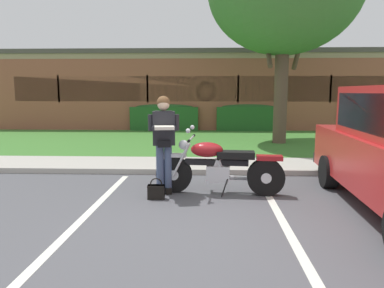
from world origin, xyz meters
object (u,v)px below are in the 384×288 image
at_px(hedge_left, 165,117).
at_px(brick_building, 229,91).
at_px(hedge_center_left, 247,117).
at_px(motorcycle, 224,167).
at_px(rider_person, 164,137).
at_px(handbag, 156,191).

bearing_deg(hedge_left, brick_building, 60.58).
bearing_deg(hedge_center_left, hedge_left, 180.00).
xyz_separation_m(motorcycle, hedge_center_left, (1.53, 9.95, 0.17)).
xyz_separation_m(hedge_left, hedge_center_left, (3.71, 0.00, 0.00)).
height_order(hedge_center_left, brick_building, brick_building).
relative_size(motorcycle, rider_person, 1.32).
xyz_separation_m(motorcycle, hedge_left, (-2.18, 9.95, 0.17)).
bearing_deg(hedge_center_left, motorcycle, -98.75).
distance_m(hedge_left, hedge_center_left, 3.71).
relative_size(motorcycle, handbag, 6.23).
xyz_separation_m(handbag, brick_building, (2.23, 16.09, 1.68)).
distance_m(motorcycle, brick_building, 15.83).
xyz_separation_m(rider_person, brick_building, (2.13, 15.74, 0.82)).
bearing_deg(brick_building, hedge_center_left, -85.55).
bearing_deg(rider_person, hedge_center_left, 75.44).
relative_size(motorcycle, brick_building, 0.09).
height_order(rider_person, handbag, rider_person).
height_order(hedge_left, brick_building, brick_building).
bearing_deg(handbag, brick_building, 82.11).
bearing_deg(motorcycle, handbag, -162.75).
bearing_deg(rider_person, hedge_left, 96.48).
xyz_separation_m(handbag, hedge_left, (-1.03, 10.31, 0.51)).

